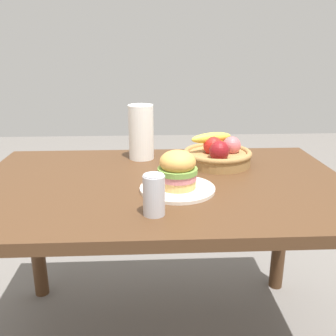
# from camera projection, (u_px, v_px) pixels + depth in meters

# --- Properties ---
(dining_table) EXTENTS (1.40, 0.90, 0.75)m
(dining_table) POSITION_uv_depth(u_px,v_px,m) (163.00, 206.00, 1.42)
(dining_table) COLOR #4C301C
(dining_table) RESTS_ON ground_plane
(plate) EXTENTS (0.26, 0.26, 0.01)m
(plate) POSITION_uv_depth(u_px,v_px,m) (177.00, 189.00, 1.29)
(plate) COLOR silver
(plate) RESTS_ON dining_table
(sandwich) EXTENTS (0.14, 0.14, 0.13)m
(sandwich) POSITION_uv_depth(u_px,v_px,m) (178.00, 170.00, 1.27)
(sandwich) COLOR #DBAD60
(sandwich) RESTS_ON plate
(soda_can) EXTENTS (0.07, 0.07, 0.13)m
(soda_can) POSITION_uv_depth(u_px,v_px,m) (154.00, 195.00, 1.09)
(soda_can) COLOR silver
(soda_can) RESTS_ON dining_table
(fruit_basket) EXTENTS (0.29, 0.29, 0.14)m
(fruit_basket) POSITION_uv_depth(u_px,v_px,m) (218.00, 153.00, 1.57)
(fruit_basket) COLOR #9E7542
(fruit_basket) RESTS_ON dining_table
(paper_towel_roll) EXTENTS (0.11, 0.11, 0.24)m
(paper_towel_roll) POSITION_uv_depth(u_px,v_px,m) (141.00, 132.00, 1.63)
(paper_towel_roll) COLOR white
(paper_towel_roll) RESTS_ON dining_table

